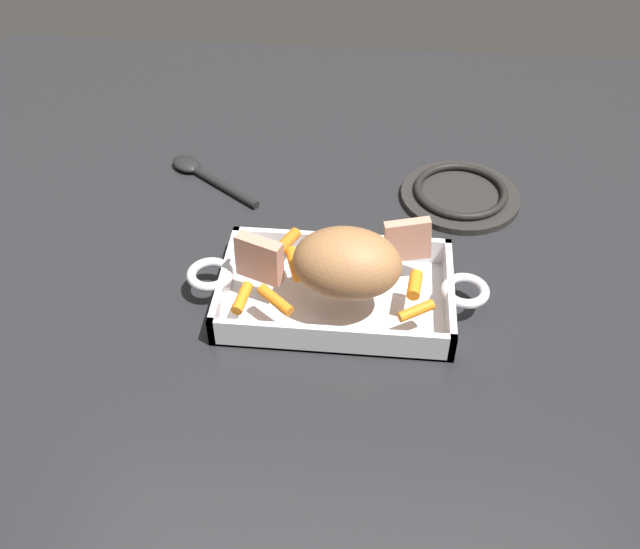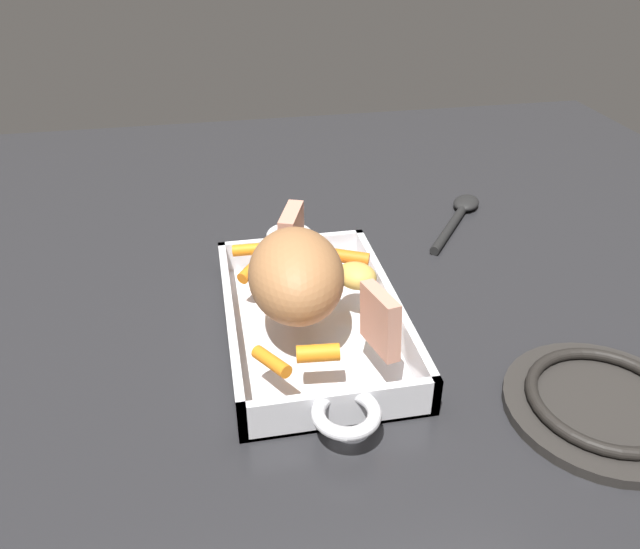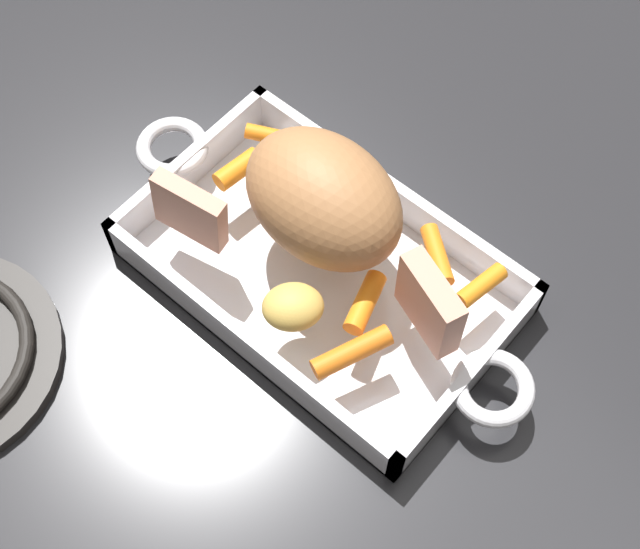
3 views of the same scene
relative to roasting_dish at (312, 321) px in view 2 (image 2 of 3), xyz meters
The scene contains 14 objects.
ground_plane 0.02m from the roasting_dish, ahead, with size 1.75×1.75×0.00m, color #232326.
roasting_dish is the anchor object (origin of this frame).
pork_roast 0.09m from the roasting_dish, 53.55° to the right, with size 0.15×0.11×0.10m, color #A56E42.
roast_slice_thick 0.13m from the roasting_dish, 29.10° to the left, with size 0.02×0.07×0.07m, color tan.
roast_slice_thin 0.13m from the roasting_dish, behind, with size 0.02×0.07×0.07m, color tan.
baby_carrot_southeast 0.12m from the roasting_dish, ahead, with size 0.02×0.02×0.05m, color orange.
baby_carrot_northwest 0.11m from the roasting_dish, 145.20° to the left, with size 0.02×0.02×0.07m, color orange.
baby_carrot_northeast 0.15m from the roasting_dish, 154.00° to the right, with size 0.02×0.02×0.05m, color orange.
baby_carrot_center_left 0.08m from the roasting_dish, 166.21° to the left, with size 0.02×0.02×0.06m, color orange.
baby_carrot_long 0.11m from the roasting_dish, 142.46° to the right, with size 0.02×0.02×0.06m, color orange.
baby_carrot_short 0.14m from the roasting_dish, 29.19° to the right, with size 0.01×0.01×0.05m, color orange.
potato_golden_small 0.08m from the roasting_dish, 109.33° to the left, with size 0.05×0.04×0.03m, color gold.
stove_burner_rear 0.34m from the roasting_dish, 54.63° to the left, with size 0.21×0.21×0.03m.
serving_spoon 0.41m from the roasting_dish, 131.64° to the left, with size 0.19×0.15×0.02m.
Camera 2 is at (0.62, -0.11, 0.48)m, focal length 34.94 mm.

